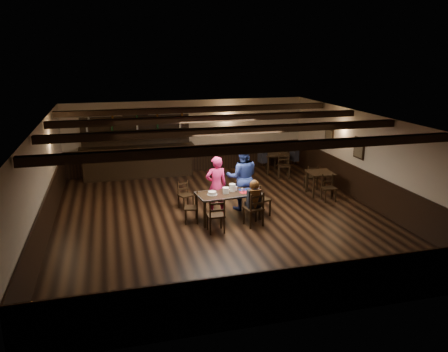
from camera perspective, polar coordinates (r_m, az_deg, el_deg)
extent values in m
plane|color=black|center=(12.17, -0.40, -5.37)|extent=(10.00, 10.00, 0.00)
cube|color=#BDB19C|center=(16.52, -4.75, 5.19)|extent=(9.00, 0.02, 2.70)
cube|color=#BDB19C|center=(7.29, 9.53, -9.29)|extent=(9.00, 0.02, 2.70)
cube|color=#BDB19C|center=(11.53, -22.63, -0.79)|extent=(0.02, 10.00, 2.70)
cube|color=#BDB19C|center=(13.55, 18.36, 2.01)|extent=(0.02, 10.00, 2.70)
cube|color=silver|center=(11.47, -0.43, 7.29)|extent=(9.00, 10.00, 0.02)
cube|color=black|center=(16.67, -4.67, 2.30)|extent=(9.00, 0.04, 1.00)
cube|color=black|center=(7.72, 9.14, -14.92)|extent=(9.00, 0.04, 1.00)
cube|color=black|center=(11.78, -22.05, -4.74)|extent=(0.04, 10.00, 1.00)
cube|color=black|center=(13.75, 17.95, -1.43)|extent=(0.04, 10.00, 1.00)
cube|color=black|center=(16.18, -11.45, 6.50)|extent=(0.90, 0.03, 1.00)
cube|color=black|center=(16.16, -11.45, 6.49)|extent=(0.80, 0.02, 0.90)
cube|color=black|center=(13.89, 17.24, 3.50)|extent=(0.03, 0.55, 0.65)
cube|color=#72664C|center=(13.88, 17.17, 3.50)|extent=(0.02, 0.45, 0.55)
cube|color=black|center=(15.50, 13.56, 4.84)|extent=(0.03, 0.55, 0.65)
cube|color=#72664C|center=(15.49, 13.50, 4.84)|extent=(0.02, 0.45, 0.55)
cube|color=black|center=(8.66, 4.52, 3.69)|extent=(8.90, 0.18, 0.18)
cube|color=black|center=(10.53, 0.93, 5.95)|extent=(8.90, 0.18, 0.18)
cube|color=black|center=(12.44, -1.58, 7.51)|extent=(8.90, 0.18, 0.18)
cube|color=black|center=(14.38, -3.44, 8.65)|extent=(8.90, 0.18, 0.18)
cube|color=black|center=(11.35, -2.51, -5.11)|extent=(0.07, 0.07, 0.71)
cube|color=black|center=(12.00, -3.61, -3.92)|extent=(0.07, 0.07, 0.71)
cube|color=black|center=(11.90, 4.78, -4.12)|extent=(0.07, 0.07, 0.71)
cube|color=black|center=(12.53, 3.35, -3.04)|extent=(0.07, 0.07, 0.71)
cube|color=black|center=(11.80, 0.57, -2.32)|extent=(1.79, 1.02, 0.04)
cube|color=#A5A8AD|center=(12.16, -0.13, -1.75)|extent=(1.70, 0.20, 0.05)
cube|color=#A5A8AD|center=(11.43, 1.32, -2.93)|extent=(1.70, 0.20, 0.05)
cube|color=#A5A8AD|center=(12.11, 4.27, -1.87)|extent=(0.12, 0.85, 0.05)
cube|color=#A5A8AD|center=(11.53, -3.32, -2.78)|extent=(0.12, 0.85, 0.05)
cube|color=black|center=(11.34, -0.39, -5.85)|extent=(0.04, 0.04, 0.43)
cube|color=black|center=(11.04, 0.04, -6.49)|extent=(0.04, 0.04, 0.43)
cube|color=black|center=(11.27, -2.18, -6.01)|extent=(0.04, 0.04, 0.43)
cube|color=black|center=(10.96, -1.80, -6.66)|extent=(0.04, 0.04, 0.43)
cube|color=black|center=(11.06, -1.09, -5.12)|extent=(0.42, 0.40, 0.04)
cube|color=black|center=(10.83, -0.89, -4.33)|extent=(0.42, 0.04, 0.45)
cube|color=black|center=(10.84, -0.89, -4.55)|extent=(0.36, 0.03, 0.05)
cube|color=black|center=(10.78, -0.89, -3.65)|extent=(0.36, 0.03, 0.05)
cube|color=black|center=(11.80, 4.21, -4.95)|extent=(0.04, 0.04, 0.45)
cube|color=black|center=(11.52, 5.11, -5.51)|extent=(0.04, 0.04, 0.45)
cube|color=black|center=(11.62, 2.61, -5.26)|extent=(0.04, 0.04, 0.45)
cube|color=black|center=(11.34, 3.49, -5.84)|extent=(0.04, 0.04, 0.45)
cube|color=black|center=(11.48, 3.88, -4.25)|extent=(0.52, 0.50, 0.04)
cube|color=black|center=(11.26, 4.36, -3.40)|extent=(0.44, 0.13, 0.47)
cube|color=black|center=(11.27, 4.35, -3.63)|extent=(0.37, 0.10, 0.05)
cube|color=black|center=(11.21, 4.37, -2.73)|extent=(0.37, 0.10, 0.05)
cube|color=black|center=(11.94, -4.99, -4.85)|extent=(0.04, 0.04, 0.39)
cube|color=black|center=(11.94, -3.49, -4.83)|extent=(0.04, 0.04, 0.39)
cube|color=black|center=(11.64, -5.04, -5.43)|extent=(0.04, 0.04, 0.39)
cube|color=black|center=(11.63, -3.50, -5.41)|extent=(0.04, 0.04, 0.39)
cube|color=black|center=(11.71, -4.28, -4.14)|extent=(0.44, 0.45, 0.04)
cube|color=black|center=(11.64, -3.53, -3.18)|extent=(0.11, 0.38, 0.41)
cube|color=black|center=(11.65, -3.53, -3.37)|extent=(0.09, 0.33, 0.05)
cube|color=black|center=(11.60, -3.54, -2.61)|extent=(0.09, 0.33, 0.05)
cube|color=black|center=(12.23, 6.02, -4.23)|extent=(0.05, 0.05, 0.45)
cube|color=black|center=(12.03, 4.65, -4.54)|extent=(0.05, 0.05, 0.45)
cube|color=black|center=(12.51, 4.98, -3.72)|extent=(0.05, 0.05, 0.45)
cube|color=black|center=(12.32, 3.63, -4.01)|extent=(0.05, 0.05, 0.45)
cube|color=black|center=(12.19, 4.85, -3.03)|extent=(0.53, 0.54, 0.04)
cube|color=black|center=(12.01, 4.18, -2.11)|extent=(0.16, 0.44, 0.47)
cube|color=black|center=(12.03, 4.18, -2.32)|extent=(0.13, 0.37, 0.05)
cube|color=black|center=(11.97, 4.19, -1.46)|extent=(0.13, 0.37, 0.05)
cube|color=black|center=(12.63, -5.25, -3.71)|extent=(0.04, 0.04, 0.38)
cube|color=black|center=(12.87, -5.95, -3.35)|extent=(0.04, 0.04, 0.38)
cube|color=black|center=(12.79, -4.04, -3.43)|extent=(0.04, 0.04, 0.38)
cube|color=black|center=(13.03, -4.76, -3.08)|extent=(0.04, 0.04, 0.38)
cube|color=black|center=(12.76, -5.02, -2.52)|extent=(0.47, 0.46, 0.04)
cube|color=black|center=(12.82, -5.40, -1.51)|extent=(0.35, 0.17, 0.39)
cube|color=black|center=(12.84, -5.39, -1.68)|extent=(0.30, 0.14, 0.04)
cube|color=black|center=(12.79, -5.41, -1.00)|extent=(0.30, 0.14, 0.04)
imported|color=#F22075|center=(12.16, -1.02, -1.25)|extent=(0.62, 0.42, 1.66)
imported|color=navy|center=(12.50, 2.39, -0.15)|extent=(1.07, 0.91, 1.92)
cube|color=black|center=(11.57, 3.69, -3.82)|extent=(0.32, 0.32, 0.13)
cube|color=black|center=(11.39, 3.90, -2.94)|extent=(0.34, 0.20, 0.48)
cylinder|color=black|center=(11.32, 3.92, -1.90)|extent=(0.10, 0.34, 0.34)
sphere|color=#D8A384|center=(11.27, 3.94, -1.18)|extent=(0.21, 0.21, 0.21)
sphere|color=#361F0C|center=(11.24, 3.99, -1.17)|extent=(0.26, 0.26, 0.26)
cone|color=#361F0C|center=(11.28, 4.11, -3.24)|extent=(0.20, 0.20, 0.59)
cylinder|color=white|center=(11.64, -1.55, -2.41)|extent=(0.27, 0.27, 0.01)
cylinder|color=white|center=(11.63, -1.56, -2.20)|extent=(0.22, 0.22, 0.07)
cylinder|color=silver|center=(11.64, -1.56, -2.29)|extent=(0.23, 0.23, 0.04)
cylinder|color=white|center=(11.72, 0.24, -1.90)|extent=(0.17, 0.17, 0.16)
cylinder|color=white|center=(11.90, 1.09, -1.51)|extent=(0.18, 0.18, 0.21)
cylinder|color=#A5A8AD|center=(11.90, 0.76, -1.95)|extent=(0.05, 0.05, 0.03)
sphere|color=orange|center=(11.89, 0.76, -1.81)|extent=(0.03, 0.03, 0.03)
cylinder|color=silver|center=(11.87, 2.39, -1.84)|extent=(0.04, 0.04, 0.10)
cylinder|color=#A5A8AD|center=(11.90, 2.66, -1.85)|extent=(0.03, 0.03, 0.08)
cylinder|color=silver|center=(11.99, 1.55, -1.62)|extent=(0.07, 0.07, 0.11)
cube|color=maroon|center=(11.86, 2.89, -2.11)|extent=(0.35, 0.26, 0.00)
cube|color=navy|center=(12.06, 2.74, -1.78)|extent=(0.36, 0.28, 0.00)
cube|color=black|center=(16.13, -11.14, 1.77)|extent=(3.86, 0.60, 1.10)
cube|color=black|center=(16.00, -11.25, 3.76)|extent=(4.06, 0.70, 0.05)
cube|color=black|center=(16.27, -11.31, 3.87)|extent=(3.86, 0.10, 2.20)
cube|color=black|center=(16.12, -11.33, 4.67)|extent=(3.76, 0.22, 0.03)
cube|color=black|center=(16.06, -11.40, 5.89)|extent=(3.76, 0.22, 0.03)
cube|color=black|center=(16.00, -11.47, 7.12)|extent=(3.76, 0.22, 0.03)
cube|color=black|center=(14.15, 12.44, 0.44)|extent=(0.83, 0.83, 0.04)
cube|color=black|center=(13.85, 11.63, -1.46)|extent=(0.05, 0.05, 0.71)
cube|color=black|center=(14.42, 10.71, -0.72)|extent=(0.05, 0.05, 0.71)
cube|color=black|center=(14.10, 14.03, -1.31)|extent=(0.05, 0.05, 0.71)
cube|color=black|center=(14.65, 13.03, -0.59)|extent=(0.05, 0.05, 0.71)
cube|color=black|center=(16.45, 6.95, 2.88)|extent=(1.07, 1.07, 0.04)
cube|color=black|center=(16.17, 5.75, 1.32)|extent=(0.05, 0.05, 0.71)
cube|color=black|center=(16.86, 5.63, 1.93)|extent=(0.05, 0.05, 0.71)
cube|color=black|center=(16.23, 8.24, 1.28)|extent=(0.05, 0.05, 0.71)
cube|color=black|center=(16.91, 8.02, 1.89)|extent=(0.05, 0.05, 0.71)
cube|color=black|center=(16.16, 5.04, 2.69)|extent=(0.27, 0.39, 0.52)
sphere|color=#D8A384|center=(16.08, 5.07, 3.91)|extent=(0.20, 0.20, 0.20)
sphere|color=black|center=(16.07, 5.08, 4.01)|extent=(0.21, 0.21, 0.21)
cube|color=black|center=(16.56, 9.16, 2.86)|extent=(0.27, 0.38, 0.51)
sphere|color=#D8A384|center=(16.49, 9.21, 4.02)|extent=(0.20, 0.20, 0.20)
sphere|color=black|center=(16.48, 9.22, 4.12)|extent=(0.21, 0.21, 0.21)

